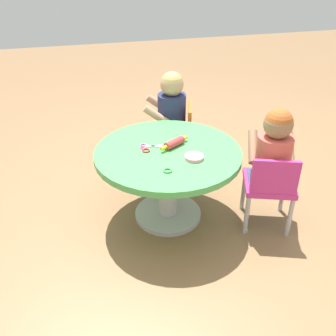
{
  "coord_description": "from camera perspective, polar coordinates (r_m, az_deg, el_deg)",
  "views": [
    {
      "loc": [
        -1.98,
        0.51,
        1.61
      ],
      "look_at": [
        0.0,
        0.0,
        0.37
      ],
      "focal_mm": 41.02,
      "sensor_mm": 36.0,
      "label": 1
    }
  ],
  "objects": [
    {
      "name": "ground_plane",
      "position": [
        2.6,
        -0.0,
        -7.04
      ],
      "size": [
        10.0,
        10.0,
        0.0
      ],
      "primitive_type": "plane",
      "color": "olive"
    },
    {
      "name": "craft_table",
      "position": [
        2.39,
        -0.0,
        0.15
      ],
      "size": [
        0.9,
        0.9,
        0.5
      ],
      "color": "silver",
      "rests_on": "ground"
    },
    {
      "name": "child_chair_left",
      "position": [
        2.43,
        14.88,
        -2.47
      ],
      "size": [
        0.38,
        0.38,
        0.54
      ],
      "color": "#B7B7BC",
      "rests_on": "ground"
    },
    {
      "name": "seated_child_left",
      "position": [
        2.35,
        15.49,
        2.68
      ],
      "size": [
        0.42,
        0.37,
        0.51
      ],
      "color": "#3F4772",
      "rests_on": "ground"
    },
    {
      "name": "child_chair_right",
      "position": [
        2.97,
        1.22,
        5.15
      ],
      "size": [
        0.37,
        0.37,
        0.54
      ],
      "color": "#B7B7BC",
      "rests_on": "ground"
    },
    {
      "name": "seated_child_right",
      "position": [
        2.88,
        0.46,
        9.22
      ],
      "size": [
        0.36,
        0.41,
        0.51
      ],
      "color": "#3F4772",
      "rests_on": "ground"
    },
    {
      "name": "rolling_pin",
      "position": [
        2.36,
        0.95,
        3.76
      ],
      "size": [
        0.14,
        0.21,
        0.05
      ],
      "color": "#D83F3F",
      "rests_on": "craft_table"
    },
    {
      "name": "craft_scissors",
      "position": [
        2.37,
        -3.05,
        3.23
      ],
      "size": [
        0.08,
        0.14,
        0.01
      ],
      "color": "silver",
      "rests_on": "craft_table"
    },
    {
      "name": "playdough_blob_0",
      "position": [
        2.24,
        3.92,
        1.62
      ],
      "size": [
        0.11,
        0.11,
        0.02
      ],
      "primitive_type": "cylinder",
      "color": "pink",
      "rests_on": "craft_table"
    },
    {
      "name": "cookie_cutter_0",
      "position": [
        2.32,
        -3.29,
        2.62
      ],
      "size": [
        0.05,
        0.05,
        0.01
      ],
      "primitive_type": "torus",
      "color": "red",
      "rests_on": "craft_table"
    },
    {
      "name": "cookie_cutter_1",
      "position": [
        2.12,
        -0.05,
        -0.37
      ],
      "size": [
        0.05,
        0.05,
        0.01
      ],
      "primitive_type": "torus",
      "color": "#4CB259",
      "rests_on": "craft_table"
    }
  ]
}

